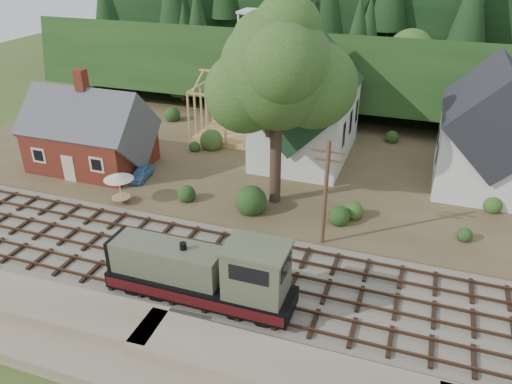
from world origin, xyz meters
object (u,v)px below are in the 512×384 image
(patio_set, at_px, (118,177))
(car_blue, at_px, (141,173))
(car_green, at_px, (78,163))
(locomotive, at_px, (206,275))

(patio_set, bearing_deg, car_blue, 99.91)
(car_green, distance_m, patio_set, 8.71)
(car_blue, bearing_deg, patio_set, -86.83)
(car_green, bearing_deg, patio_set, -110.59)
(locomotive, height_order, car_green, locomotive)
(patio_set, bearing_deg, locomotive, -36.89)
(car_blue, xyz_separation_m, car_green, (-6.64, -0.03, 0.05))
(car_green, xyz_separation_m, patio_set, (7.40, -4.30, 1.64))
(locomotive, bearing_deg, car_blue, 133.35)
(car_blue, distance_m, patio_set, 4.71)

